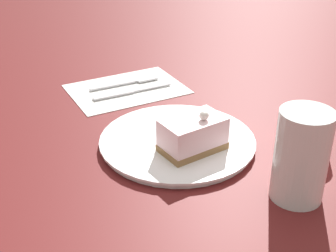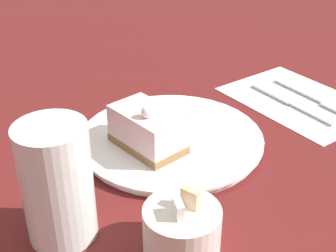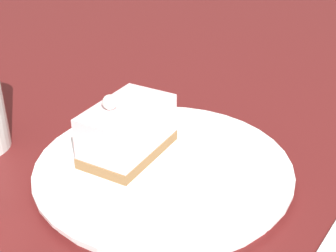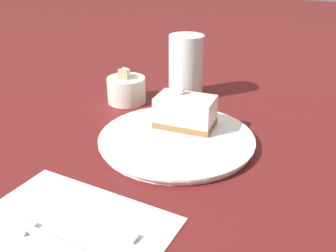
% 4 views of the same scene
% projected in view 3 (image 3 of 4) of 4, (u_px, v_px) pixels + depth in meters
% --- Properties ---
extents(ground_plane, '(4.00, 4.00, 0.00)m').
position_uv_depth(ground_plane, '(143.00, 181.00, 0.49)').
color(ground_plane, '#5B1919').
extents(plate, '(0.27, 0.27, 0.01)m').
position_uv_depth(plate, '(164.00, 168.00, 0.50)').
color(plate, white).
rests_on(plate, ground_plane).
extents(cake_slice, '(0.07, 0.11, 0.07)m').
position_uv_depth(cake_slice, '(128.00, 130.00, 0.50)').
color(cake_slice, olive).
rests_on(cake_slice, plate).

